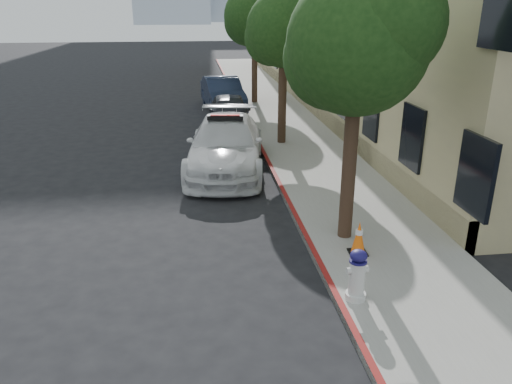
{
  "coord_description": "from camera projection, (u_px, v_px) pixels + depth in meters",
  "views": [
    {
      "loc": [
        -0.33,
        -11.69,
        5.01
      ],
      "look_at": [
        1.01,
        -1.27,
        1.0
      ],
      "focal_mm": 35.0,
      "sensor_mm": 36.0,
      "label": 1
    }
  ],
  "objects": [
    {
      "name": "traffic_cone",
      "position": [
        359.0,
        238.0,
        10.18
      ],
      "size": [
        0.38,
        0.38,
        0.7
      ],
      "rotation": [
        0.0,
        0.0,
        -0.04
      ],
      "color": "black",
      "rests_on": "sidewalk"
    },
    {
      "name": "police_car",
      "position": [
        226.0,
        145.0,
        15.62
      ],
      "size": [
        2.98,
        5.87,
        1.78
      ],
      "rotation": [
        0.0,
        0.0,
        -0.13
      ],
      "color": "silver",
      "rests_on": "ground"
    },
    {
      "name": "curb_strip",
      "position": [
        247.0,
        121.0,
        22.14
      ],
      "size": [
        0.12,
        50.0,
        0.15
      ],
      "primitive_type": "cube",
      "color": "maroon",
      "rests_on": "ground"
    },
    {
      "name": "parked_car_mid",
      "position": [
        230.0,
        112.0,
        20.73
      ],
      "size": [
        1.8,
        4.22,
        1.42
      ],
      "primitive_type": "imported",
      "rotation": [
        0.0,
        0.0,
        -0.03
      ],
      "color": "black",
      "rests_on": "ground"
    },
    {
      "name": "fire_hydrant",
      "position": [
        357.0,
        275.0,
        8.56
      ],
      "size": [
        0.4,
        0.36,
        0.95
      ],
      "rotation": [
        0.0,
        0.0,
        0.09
      ],
      "color": "silver",
      "rests_on": "sidewalk"
    },
    {
      "name": "tree_mid",
      "position": [
        284.0,
        28.0,
        17.07
      ],
      "size": [
        2.77,
        2.64,
        5.43
      ],
      "color": "black",
      "rests_on": "sidewalk"
    },
    {
      "name": "tree_far",
      "position": [
        255.0,
        16.0,
        24.4
      ],
      "size": [
        3.1,
        3.0,
        5.81
      ],
      "color": "black",
      "rests_on": "sidewalk"
    },
    {
      "name": "tree_near",
      "position": [
        359.0,
        43.0,
        9.61
      ],
      "size": [
        2.92,
        2.82,
        5.62
      ],
      "color": "black",
      "rests_on": "sidewalk"
    },
    {
      "name": "parked_car_far",
      "position": [
        223.0,
        93.0,
        24.64
      ],
      "size": [
        2.11,
        4.86,
        1.55
      ],
      "primitive_type": "imported",
      "rotation": [
        0.0,
        0.0,
        0.1
      ],
      "color": "#151E34",
      "rests_on": "ground"
    },
    {
      "name": "sidewalk",
      "position": [
        281.0,
        120.0,
        22.32
      ],
      "size": [
        3.2,
        50.0,
        0.15
      ],
      "primitive_type": "cube",
      "color": "gray",
      "rests_on": "ground"
    },
    {
      "name": "ground",
      "position": [
        210.0,
        213.0,
        12.65
      ],
      "size": [
        120.0,
        120.0,
        0.0
      ],
      "primitive_type": "plane",
      "color": "black",
      "rests_on": "ground"
    },
    {
      "name": "building",
      "position": [
        372.0,
        2.0,
        25.87
      ],
      "size": [
        8.0,
        36.0,
        10.0
      ],
      "primitive_type": "cube",
      "color": "tan",
      "rests_on": "ground"
    }
  ]
}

